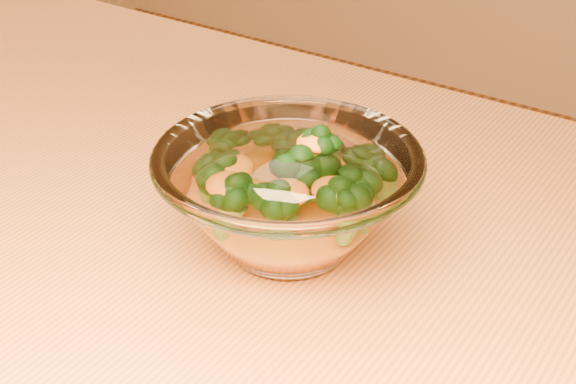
{
  "coord_description": "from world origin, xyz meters",
  "views": [
    {
      "loc": [
        0.34,
        -0.32,
        1.09
      ],
      "look_at": [
        0.07,
        0.07,
        0.8
      ],
      "focal_mm": 50.0,
      "sensor_mm": 36.0,
      "label": 1
    }
  ],
  "objects": [
    {
      "name": "cheese_sauce",
      "position": [
        0.07,
        0.07,
        0.78
      ],
      "size": [
        0.1,
        0.1,
        0.03
      ],
      "primitive_type": "ellipsoid",
      "color": "orange",
      "rests_on": "glass_bowl"
    },
    {
      "name": "table",
      "position": [
        0.0,
        0.0,
        0.65
      ],
      "size": [
        1.2,
        0.8,
        0.75
      ],
      "color": "#D0713E",
      "rests_on": "ground"
    },
    {
      "name": "broccoli_heap",
      "position": [
        0.07,
        0.08,
        0.8
      ],
      "size": [
        0.14,
        0.11,
        0.06
      ],
      "color": "black",
      "rests_on": "cheese_sauce"
    },
    {
      "name": "glass_bowl",
      "position": [
        0.07,
        0.07,
        0.79
      ],
      "size": [
        0.19,
        0.19,
        0.08
      ],
      "color": "white",
      "rests_on": "table"
    }
  ]
}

